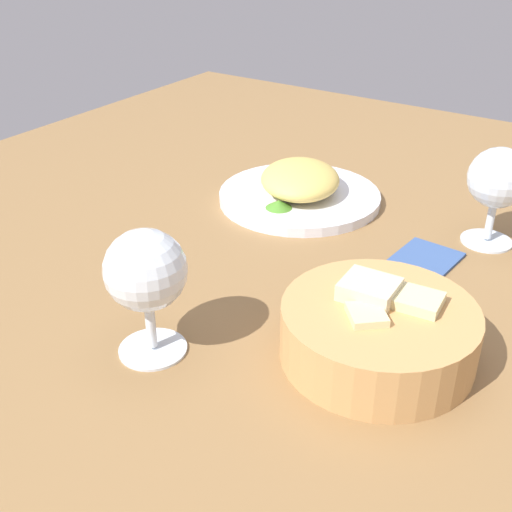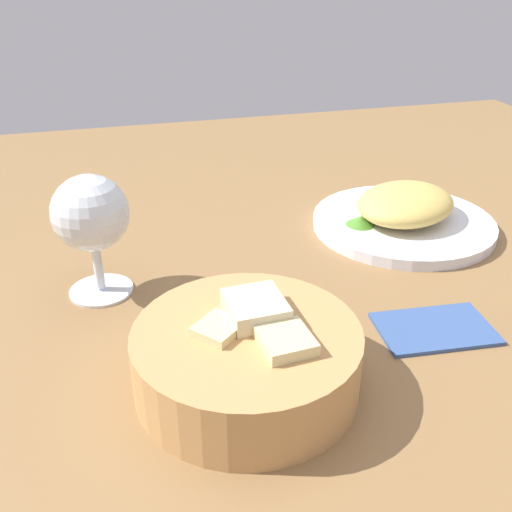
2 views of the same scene
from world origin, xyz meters
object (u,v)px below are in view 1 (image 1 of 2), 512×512
(plate, at_px, (299,197))
(folded_napkin, at_px, (421,262))
(wine_glass_far, at_px, (498,182))
(bread_basket, at_px, (378,330))
(wine_glass_near, at_px, (146,275))

(plate, xyz_separation_m, folded_napkin, (0.08, 0.22, -0.00))
(plate, bearing_deg, wine_glass_far, 95.15)
(folded_napkin, bearing_deg, bread_basket, -166.46)
(bread_basket, height_order, wine_glass_near, wine_glass_near)
(plate, distance_m, wine_glass_far, 0.28)
(wine_glass_near, bearing_deg, folded_napkin, 152.88)
(plate, distance_m, folded_napkin, 0.23)
(plate, xyz_separation_m, wine_glass_far, (-0.02, 0.27, 0.08))
(plate, bearing_deg, folded_napkin, 69.93)
(plate, relative_size, wine_glass_far, 1.84)
(plate, height_order, wine_glass_near, wine_glass_near)
(wine_glass_far, height_order, folded_napkin, wine_glass_far)
(wine_glass_near, height_order, wine_glass_far, wine_glass_near)
(plate, relative_size, wine_glass_near, 1.78)
(bread_basket, bearing_deg, plate, -137.96)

